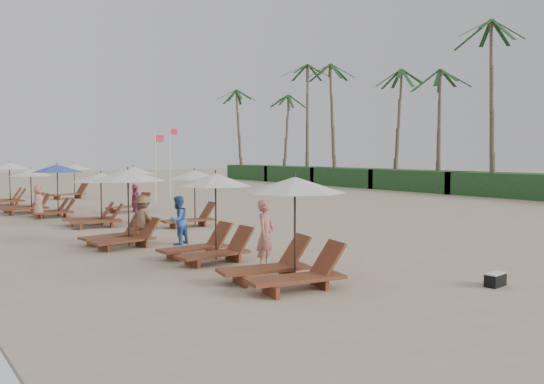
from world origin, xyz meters
TOP-DOWN VIEW (x-y plane):
  - ground at (0.00, 0.00)m, footprint 160.00×160.00m
  - shrub_hedge at (22.00, 14.50)m, footprint 3.20×53.00m
  - palm_row at (21.91, 15.40)m, footprint 7.00×52.00m
  - lounger_station_0 at (-5.09, -4.11)m, footprint 2.73×2.35m
  - lounger_station_1 at (-5.09, -0.59)m, footprint 2.50×2.02m
  - lounger_station_2 at (-6.14, 3.01)m, footprint 2.68×2.42m
  - lounger_station_3 at (-5.30, 8.20)m, footprint 2.64×2.29m
  - lounger_station_4 at (-5.80, 12.62)m, footprint 2.45×2.30m
  - lounger_station_5 at (-6.53, 15.09)m, footprint 2.53×2.02m
  - lounger_station_6 at (-6.59, 19.95)m, footprint 2.71×2.31m
  - inland_station_0 at (-2.16, 6.01)m, footprint 2.76×2.24m
  - inland_station_1 at (-2.13, 12.71)m, footprint 2.79×2.24m
  - inland_station_2 at (-2.24, 22.71)m, footprint 2.91×2.24m
  - beachgoer_near at (-4.43, -2.42)m, footprint 0.76×0.70m
  - beachgoer_mid_a at (-4.60, 2.22)m, footprint 0.94×0.86m
  - beachgoer_mid_b at (-5.50, 2.86)m, footprint 1.09×1.16m
  - beachgoer_far_a at (-3.59, 8.37)m, footprint 0.67×1.02m
  - beachgoer_far_b at (-6.52, 12.45)m, footprint 0.76×0.87m
  - duffel_bag at (-1.40, -6.86)m, footprint 0.56×0.33m
  - flag_pole_near at (0.81, 16.26)m, footprint 0.60×0.08m
  - flag_pole_far at (3.58, 20.19)m, footprint 0.60×0.08m

SIDE VIEW (x-z plane):
  - ground at x=0.00m, z-range 0.00..0.00m
  - duffel_bag at x=-1.40m, z-range 0.00..0.30m
  - beachgoer_far_b at x=-6.52m, z-range 0.00..1.49m
  - beachgoer_mid_a at x=-4.60m, z-range 0.00..1.56m
  - beachgoer_mid_b at x=-5.50m, z-range 0.00..1.57m
  - shrub_hedge at x=22.00m, z-range 0.00..1.60m
  - beachgoer_far_a at x=-3.59m, z-range 0.00..1.62m
  - beachgoer_near at x=-4.43m, z-range 0.00..1.75m
  - lounger_station_5 at x=-6.53m, z-range -0.11..2.04m
  - lounger_station_1 at x=-5.09m, z-range -0.13..2.24m
  - lounger_station_3 at x=-5.30m, z-range 0.01..2.14m
  - lounger_station_0 at x=-5.09m, z-range -0.10..2.29m
  - lounger_station_6 at x=-6.59m, z-range -0.05..2.34m
  - lounger_station_2 at x=-6.14m, z-range 0.05..2.44m
  - inland_station_2 at x=-2.24m, z-range 0.15..2.38m
  - lounger_station_4 at x=-5.80m, z-range 0.13..2.53m
  - inland_station_0 at x=-2.16m, z-range 0.22..2.45m
  - inland_station_1 at x=-2.13m, z-range 0.22..2.45m
  - flag_pole_near at x=0.81m, z-range 0.24..4.41m
  - flag_pole_far at x=3.58m, z-range 0.25..5.01m
  - palm_row at x=21.91m, z-range 3.76..16.06m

